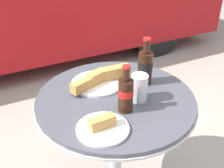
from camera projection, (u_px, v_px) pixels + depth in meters
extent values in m
cylinder|color=#B7B7BC|center=(115.00, 151.00, 1.48)|extent=(0.07, 0.07, 0.65)
cylinder|color=#B7B7BC|center=(116.00, 101.00, 1.32)|extent=(0.75, 0.75, 0.01)
cylinder|color=#4C4C56|center=(116.00, 99.00, 1.31)|extent=(0.74, 0.74, 0.02)
cylinder|color=#33190F|center=(145.00, 68.00, 1.38)|extent=(0.07, 0.07, 0.16)
cylinder|color=black|center=(145.00, 65.00, 1.37)|extent=(0.07, 0.07, 0.04)
cylinder|color=#33190F|center=(147.00, 47.00, 1.32)|extent=(0.03, 0.03, 0.07)
cylinder|color=red|center=(147.00, 39.00, 1.30)|extent=(0.04, 0.04, 0.01)
cylinder|color=#33190F|center=(126.00, 96.00, 1.18)|extent=(0.06, 0.06, 0.15)
cylinder|color=red|center=(126.00, 92.00, 1.17)|extent=(0.07, 0.07, 0.03)
cylinder|color=#33190F|center=(126.00, 74.00, 1.13)|extent=(0.03, 0.03, 0.06)
cylinder|color=red|center=(126.00, 67.00, 1.11)|extent=(0.03, 0.03, 0.01)
cylinder|color=black|center=(139.00, 90.00, 1.26)|extent=(0.07, 0.07, 0.10)
cylinder|color=silver|center=(139.00, 88.00, 1.26)|extent=(0.08, 0.08, 0.13)
cylinder|color=white|center=(103.00, 129.00, 1.10)|extent=(0.21, 0.21, 0.01)
cube|color=white|center=(103.00, 127.00, 1.10)|extent=(0.18, 0.18, 0.00)
cube|color=#C68E47|center=(102.00, 122.00, 1.09)|extent=(0.11, 0.04, 0.05)
cylinder|color=white|center=(97.00, 83.00, 1.40)|extent=(0.26, 0.26, 0.01)
cube|color=white|center=(97.00, 82.00, 1.40)|extent=(0.16, 0.16, 0.00)
cube|color=#C68E47|center=(83.00, 85.00, 1.32)|extent=(0.13, 0.08, 0.05)
cube|color=#C68E47|center=(97.00, 77.00, 1.38)|extent=(0.11, 0.08, 0.06)
cube|color=#C68E47|center=(116.00, 72.00, 1.42)|extent=(0.15, 0.06, 0.06)
cube|color=#9E0F14|center=(17.00, 10.00, 3.17)|extent=(4.48, 1.75, 0.66)
cylinder|color=black|center=(157.00, 27.00, 3.20)|extent=(0.65, 0.21, 0.65)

